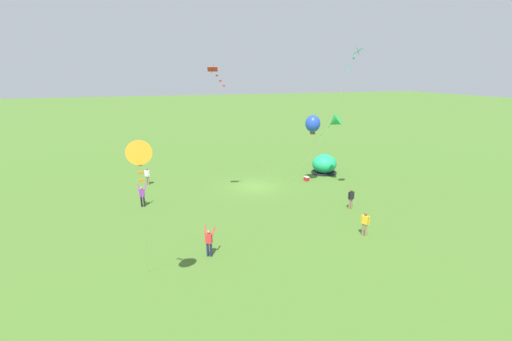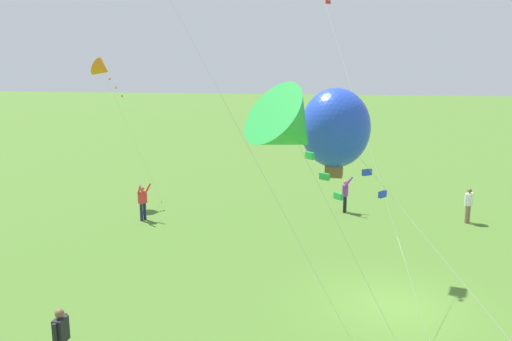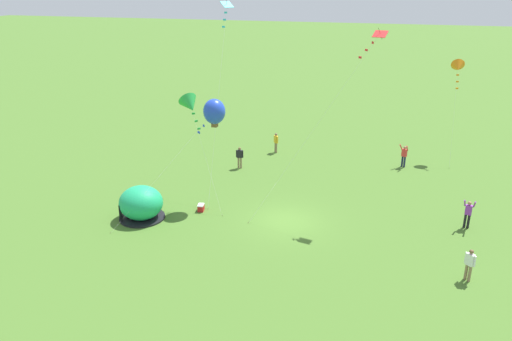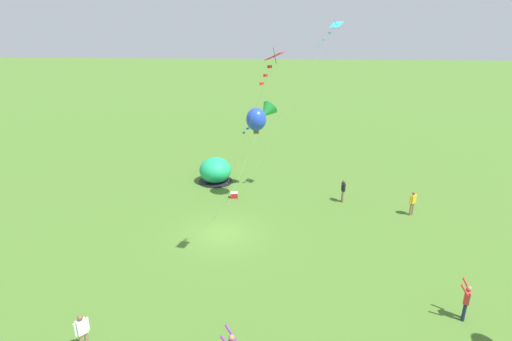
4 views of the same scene
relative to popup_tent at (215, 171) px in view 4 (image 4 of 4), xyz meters
name	(u,v)px [view 4 (image 4 of 4)]	position (x,y,z in m)	size (l,w,h in m)	color
ground_plane	(223,233)	(8.73, 2.10, -1.00)	(300.00, 300.00, 0.00)	#477028
popup_tent	(215,171)	(0.00, 0.00, 0.00)	(2.81, 2.81, 2.10)	#1EAD6B
cooler_box	(234,195)	(3.13, 2.00, -0.78)	(0.45, 0.58, 0.44)	red
person_strolling	(343,190)	(3.17, 10.06, -0.03)	(0.59, 0.26, 1.72)	#8C7251
person_with_toddler	(82,331)	(18.73, -1.76, -0.03)	(0.47, 0.43, 1.72)	#8C7251
person_near_tent	(466,300)	(15.52, 13.87, 0.00)	(0.72, 0.64, 1.89)	#1E2347
person_center_field	(413,202)	(4.99, 14.50, -0.03)	(0.42, 0.48, 1.72)	#8C7251
kite_red	(270,67)	(12.93, 5.13, 9.53)	(7.16, 4.60, 11.33)	silver
kite_blue	(256,119)	(3.59, 3.71, 5.15)	(5.14, 6.74, 6.96)	silver
kite_green	(267,112)	(1.72, 4.31, 5.32)	(3.97, 3.61, 7.11)	silver
kite_cyan	(331,33)	(2.82, 8.51, 10.77)	(1.20, 7.04, 12.60)	silver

